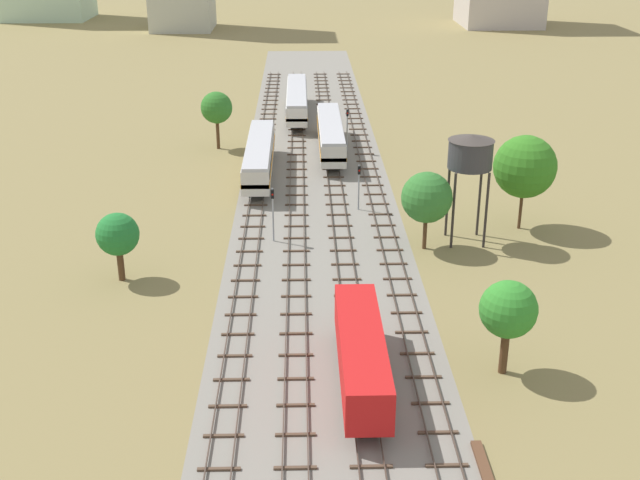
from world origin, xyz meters
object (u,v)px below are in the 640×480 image
passenger_coach_left_midfar (297,99)px  water_tower (471,153)px  freight_boxcar_centre_left_nearest (361,352)px  diesel_railcar_far_left_near (259,155)px  signal_post_nearest (347,125)px  diesel_railcar_centre_left_mid (331,133)px  signal_post_near (273,208)px  signal_post_mid (359,181)px

passenger_coach_left_midfar → water_tower: bearing=-72.0°
freight_boxcar_centre_left_nearest → diesel_railcar_far_left_near: bearing=101.0°
signal_post_nearest → freight_boxcar_centre_left_nearest: bearing=-92.3°
freight_boxcar_centre_left_nearest → signal_post_nearest: bearing=87.7°
water_tower → passenger_coach_left_midfar: bearing=108.0°
diesel_railcar_centre_left_mid → signal_post_nearest: (2.10, 0.69, 0.88)m
passenger_coach_left_midfar → signal_post_near: size_ratio=4.26×
freight_boxcar_centre_left_nearest → water_tower: water_tower is taller
diesel_railcar_centre_left_mid → signal_post_mid: 20.25m
diesel_railcar_far_left_near → passenger_coach_left_midfar: (4.21, 28.26, 0.02)m
passenger_coach_left_midfar → signal_post_mid: signal_post_mid is taller
freight_boxcar_centre_left_nearest → signal_post_near: 25.04m
diesel_railcar_far_left_near → signal_post_near: 19.26m
signal_post_nearest → passenger_coach_left_midfar: bearing=108.8°
diesel_railcar_centre_left_mid → signal_post_mid: bearing=-84.0°
diesel_railcar_centre_left_mid → signal_post_near: signal_post_near is taller
diesel_railcar_far_left_near → water_tower: 28.37m
water_tower → freight_boxcar_centre_left_nearest: bearing=-115.4°
diesel_railcar_far_left_near → water_tower: (19.74, -19.51, 5.86)m
signal_post_near → water_tower: bearing=-1.2°
diesel_railcar_centre_left_mid → passenger_coach_left_midfar: same height
freight_boxcar_centre_left_nearest → diesel_railcar_far_left_near: diesel_railcar_far_left_near is taller
diesel_railcar_far_left_near → freight_boxcar_centre_left_nearest: bearing=-79.0°
signal_post_nearest → signal_post_near: (-8.42, -28.89, -0.18)m
diesel_railcar_far_left_near → diesel_railcar_centre_left_mid: bearing=47.1°
water_tower → signal_post_nearest: size_ratio=1.85×
freight_boxcar_centre_left_nearest → diesel_railcar_centre_left_mid: size_ratio=0.68×
water_tower → signal_post_near: 18.38m
signal_post_near → signal_post_nearest: bearing=73.8°
diesel_railcar_far_left_near → signal_post_near: (2.10, -19.13, 0.70)m
freight_boxcar_centre_left_nearest → passenger_coach_left_midfar: size_ratio=0.64×
diesel_railcar_far_left_near → passenger_coach_left_midfar: same height
freight_boxcar_centre_left_nearest → signal_post_nearest: signal_post_nearest is taller
water_tower → signal_post_nearest: (-9.21, 29.27, -4.98)m
freight_boxcar_centre_left_nearest → water_tower: bearing=64.6°
passenger_coach_left_midfar → signal_post_nearest: signal_post_nearest is taller
diesel_railcar_far_left_near → signal_post_mid: 15.28m
diesel_railcar_far_left_near → signal_post_near: signal_post_near is taller
signal_post_near → signal_post_mid: bearing=43.7°
diesel_railcar_far_left_near → water_tower: water_tower is taller
water_tower → signal_post_mid: water_tower is taller
passenger_coach_left_midfar → signal_post_near: 47.44m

